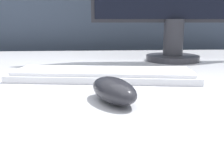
{
  "coord_description": "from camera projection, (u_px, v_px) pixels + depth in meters",
  "views": [
    {
      "loc": [
        -0.03,
        -0.72,
        0.89
      ],
      "look_at": [
        -0.0,
        -0.24,
        0.77
      ],
      "focal_mm": 42.0,
      "sensor_mm": 36.0,
      "label": 1
    }
  ],
  "objects": [
    {
      "name": "keyboard",
      "position": [
        103.0,
        74.0,
        0.65
      ],
      "size": [
        0.47,
        0.2,
        0.02
      ],
      "rotation": [
        0.0,
        0.0,
        -0.14
      ],
      "color": "silver",
      "rests_on": "desk"
    },
    {
      "name": "computer_mouse_near",
      "position": [
        114.0,
        90.0,
        0.46
      ],
      "size": [
        0.1,
        0.14,
        0.04
      ],
      "rotation": [
        0.0,
        0.0,
        0.4
      ],
      "color": "#232328",
      "rests_on": "desk"
    },
    {
      "name": "partition_panel",
      "position": [
        100.0,
        65.0,
        1.45
      ],
      "size": [
        5.0,
        0.03,
        1.3
      ],
      "color": "#333D4C",
      "rests_on": "ground_plane"
    }
  ]
}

